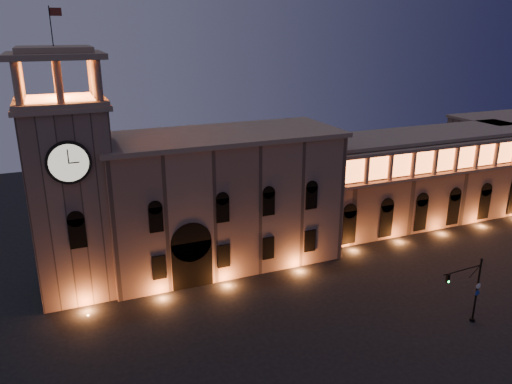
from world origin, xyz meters
TOP-DOWN VIEW (x-y plane):
  - ground at (0.00, 0.00)m, footprint 160.00×160.00m
  - government_building at (-2.08, 21.93)m, footprint 30.80×12.80m
  - clock_tower at (-20.50, 20.98)m, footprint 9.80×9.80m
  - colonnade_wing at (32.00, 23.92)m, footprint 40.60×11.50m
  - secondary_building at (58.00, 30.00)m, footprint 20.00×12.00m
  - traffic_light at (17.08, -2.78)m, footprint 5.46×0.75m

SIDE VIEW (x-z plane):
  - ground at x=0.00m, z-range 0.00..0.00m
  - traffic_light at x=17.08m, z-range 0.19..7.69m
  - secondary_building at x=58.00m, z-range 0.00..14.00m
  - colonnade_wing at x=32.00m, z-range 0.08..14.58m
  - government_building at x=-2.08m, z-range -0.03..17.57m
  - clock_tower at x=-20.50m, z-range -3.70..28.70m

